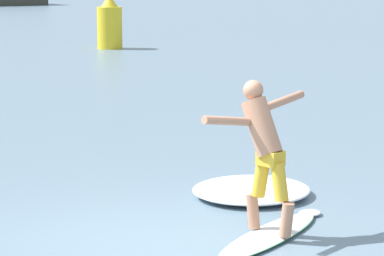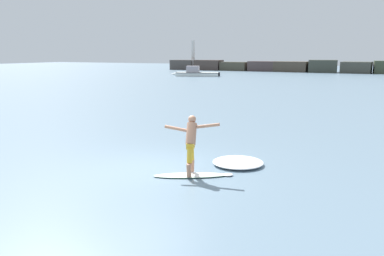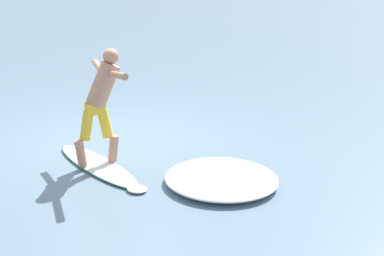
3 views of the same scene
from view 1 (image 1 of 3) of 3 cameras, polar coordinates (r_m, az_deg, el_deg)
name	(u,v)px [view 1 (image 1 of 3)]	position (r m, az deg, el deg)	size (l,w,h in m)	color
ground_plane	(163,248)	(9.64, -1.82, -7.53)	(200.00, 200.00, 0.00)	slate
surfboard	(271,234)	(10.04, 4.97, -6.65)	(2.18, 1.40, 0.20)	white
surfer	(263,143)	(9.83, 4.50, -0.97)	(1.56, 0.78, 1.65)	tan
channel_marker_buoy	(110,25)	(33.37, -5.19, 6.48)	(0.91, 0.91, 1.95)	yellow
wave_foam_at_tail	(251,190)	(11.78, 3.75, -3.88)	(2.09, 2.05, 0.16)	white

